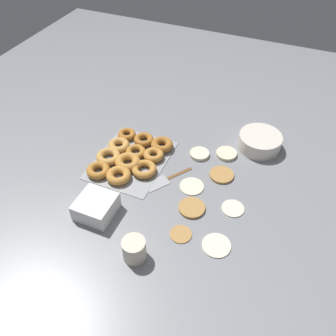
{
  "coord_description": "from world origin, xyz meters",
  "views": [
    {
      "loc": [
        0.98,
        0.36,
        1.1
      ],
      "look_at": [
        -0.02,
        -0.06,
        0.04
      ],
      "focal_mm": 38.0,
      "sensor_mm": 36.0,
      "label": 1
    }
  ],
  "objects_px": {
    "batter_bowl": "(260,141)",
    "pancake_5": "(216,245)",
    "pancake_0": "(181,234)",
    "pancake_3": "(200,154)",
    "pancake_1": "(192,208)",
    "pancake_7": "(233,208)",
    "pancake_6": "(226,154)",
    "paper_cup": "(134,249)",
    "pancake_2": "(192,186)",
    "container_stack": "(96,207)",
    "spatula": "(162,181)",
    "donut_tray": "(130,157)",
    "pancake_4": "(222,175)"
  },
  "relations": [
    {
      "from": "container_stack",
      "to": "spatula",
      "type": "bearing_deg",
      "value": 147.07
    },
    {
      "from": "pancake_5",
      "to": "pancake_7",
      "type": "bearing_deg",
      "value": 177.42
    },
    {
      "from": "pancake_1",
      "to": "pancake_7",
      "type": "height_order",
      "value": "pancake_1"
    },
    {
      "from": "pancake_6",
      "to": "pancake_7",
      "type": "height_order",
      "value": "pancake_6"
    },
    {
      "from": "batter_bowl",
      "to": "paper_cup",
      "type": "relative_size",
      "value": 2.26
    },
    {
      "from": "pancake_6",
      "to": "paper_cup",
      "type": "bearing_deg",
      "value": -12.85
    },
    {
      "from": "pancake_0",
      "to": "pancake_3",
      "type": "relative_size",
      "value": 0.93
    },
    {
      "from": "pancake_3",
      "to": "container_stack",
      "type": "height_order",
      "value": "container_stack"
    },
    {
      "from": "pancake_1",
      "to": "pancake_5",
      "type": "relative_size",
      "value": 1.0
    },
    {
      "from": "pancake_1",
      "to": "pancake_6",
      "type": "bearing_deg",
      "value": 174.25
    },
    {
      "from": "pancake_4",
      "to": "pancake_2",
      "type": "bearing_deg",
      "value": -40.74
    },
    {
      "from": "pancake_1",
      "to": "pancake_5",
      "type": "bearing_deg",
      "value": 48.22
    },
    {
      "from": "pancake_6",
      "to": "donut_tray",
      "type": "height_order",
      "value": "donut_tray"
    },
    {
      "from": "pancake_3",
      "to": "paper_cup",
      "type": "distance_m",
      "value": 0.59
    },
    {
      "from": "pancake_7",
      "to": "donut_tray",
      "type": "relative_size",
      "value": 0.23
    },
    {
      "from": "pancake_5",
      "to": "spatula",
      "type": "distance_m",
      "value": 0.38
    },
    {
      "from": "pancake_4",
      "to": "pancake_5",
      "type": "height_order",
      "value": "pancake_4"
    },
    {
      "from": "pancake_6",
      "to": "spatula",
      "type": "bearing_deg",
      "value": -37.23
    },
    {
      "from": "batter_bowl",
      "to": "pancake_5",
      "type": "bearing_deg",
      "value": -1.85
    },
    {
      "from": "pancake_3",
      "to": "pancake_5",
      "type": "distance_m",
      "value": 0.49
    },
    {
      "from": "pancake_5",
      "to": "container_stack",
      "type": "height_order",
      "value": "container_stack"
    },
    {
      "from": "pancake_0",
      "to": "pancake_3",
      "type": "height_order",
      "value": "pancake_3"
    },
    {
      "from": "pancake_4",
      "to": "donut_tray",
      "type": "bearing_deg",
      "value": -81.07
    },
    {
      "from": "pancake_4",
      "to": "paper_cup",
      "type": "height_order",
      "value": "paper_cup"
    },
    {
      "from": "pancake_2",
      "to": "spatula",
      "type": "distance_m",
      "value": 0.13
    },
    {
      "from": "pancake_7",
      "to": "pancake_4",
      "type": "bearing_deg",
      "value": -149.36
    },
    {
      "from": "pancake_6",
      "to": "paper_cup",
      "type": "xyz_separation_m",
      "value": [
        0.64,
        -0.15,
        0.04
      ]
    },
    {
      "from": "pancake_1",
      "to": "donut_tray",
      "type": "bearing_deg",
      "value": -114.15
    },
    {
      "from": "pancake_6",
      "to": "container_stack",
      "type": "bearing_deg",
      "value": -35.2
    },
    {
      "from": "pancake_4",
      "to": "paper_cup",
      "type": "xyz_separation_m",
      "value": [
        0.5,
        -0.17,
        0.04
      ]
    },
    {
      "from": "pancake_2",
      "to": "batter_bowl",
      "type": "bearing_deg",
      "value": 150.85
    },
    {
      "from": "pancake_6",
      "to": "pancake_7",
      "type": "bearing_deg",
      "value": 20.9
    },
    {
      "from": "pancake_5",
      "to": "donut_tray",
      "type": "distance_m",
      "value": 0.57
    },
    {
      "from": "pancake_7",
      "to": "batter_bowl",
      "type": "bearing_deg",
      "value": 178.49
    },
    {
      "from": "pancake_4",
      "to": "batter_bowl",
      "type": "bearing_deg",
      "value": 157.11
    },
    {
      "from": "pancake_1",
      "to": "pancake_5",
      "type": "distance_m",
      "value": 0.19
    },
    {
      "from": "pancake_6",
      "to": "container_stack",
      "type": "height_order",
      "value": "container_stack"
    },
    {
      "from": "pancake_5",
      "to": "paper_cup",
      "type": "height_order",
      "value": "paper_cup"
    },
    {
      "from": "pancake_3",
      "to": "container_stack",
      "type": "distance_m",
      "value": 0.54
    },
    {
      "from": "pancake_2",
      "to": "pancake_1",
      "type": "bearing_deg",
      "value": 20.13
    },
    {
      "from": "pancake_1",
      "to": "batter_bowl",
      "type": "relative_size",
      "value": 0.54
    },
    {
      "from": "pancake_5",
      "to": "donut_tray",
      "type": "height_order",
      "value": "donut_tray"
    },
    {
      "from": "pancake_2",
      "to": "container_stack",
      "type": "distance_m",
      "value": 0.4
    },
    {
      "from": "pancake_2",
      "to": "batter_bowl",
      "type": "relative_size",
      "value": 0.52
    },
    {
      "from": "pancake_2",
      "to": "container_stack",
      "type": "relative_size",
      "value": 0.71
    },
    {
      "from": "batter_bowl",
      "to": "donut_tray",
      "type": "bearing_deg",
      "value": -58.6
    },
    {
      "from": "pancake_2",
      "to": "spatula",
      "type": "relative_size",
      "value": 0.49
    },
    {
      "from": "pancake_7",
      "to": "donut_tray",
      "type": "distance_m",
      "value": 0.51
    },
    {
      "from": "pancake_7",
      "to": "pancake_2",
      "type": "bearing_deg",
      "value": -104.18
    },
    {
      "from": "pancake_5",
      "to": "pancake_7",
      "type": "xyz_separation_m",
      "value": [
        -0.19,
        0.01,
        -0.0
      ]
    }
  ]
}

